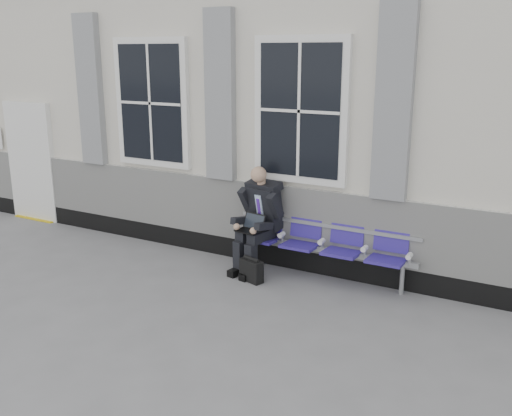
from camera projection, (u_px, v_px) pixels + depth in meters
The scene contains 5 objects.
ground at pixel (223, 302), 7.11m from camera, with size 70.00×70.00×0.00m, color slate.
station_building at pixel (331, 101), 9.46m from camera, with size 14.40×4.40×4.49m.
bench at pixel (323, 240), 7.71m from camera, with size 2.60×0.47×0.91m.
businessman at pixel (259, 215), 7.96m from camera, with size 0.66×0.88×1.50m.
briefcase at pixel (251, 270), 7.70m from camera, with size 0.36×0.23×0.35m.
Camera 1 is at (3.52, -5.53, 3.01)m, focal length 40.00 mm.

